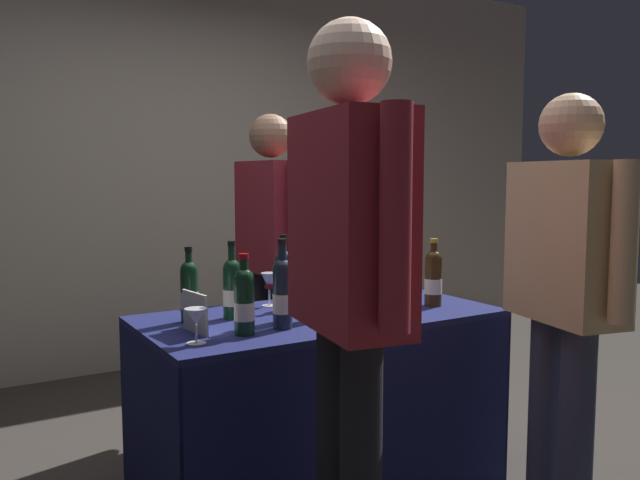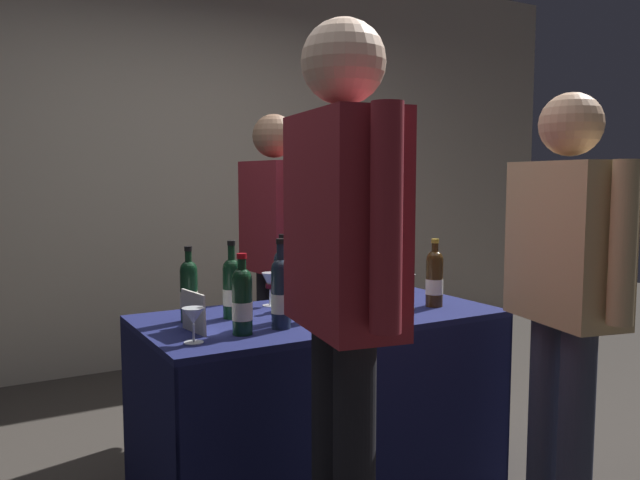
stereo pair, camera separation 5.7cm
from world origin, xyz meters
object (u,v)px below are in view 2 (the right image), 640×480
(display_bottle_0, at_px, (281,292))
(wine_glass_near_vendor, at_px, (193,317))
(flower_vase, at_px, (359,274))
(tasting_table, at_px, (320,368))
(wine_glass_near_taster, at_px, (270,282))
(wine_glass_mid, at_px, (407,284))
(featured_wine_bottle, at_px, (232,287))
(vendor_presenter, at_px, (275,241))
(taster_foreground_right, at_px, (565,276))

(display_bottle_0, bearing_deg, wine_glass_near_vendor, -173.30)
(wine_glass_near_vendor, height_order, flower_vase, flower_vase)
(tasting_table, height_order, wine_glass_near_vendor, wine_glass_near_vendor)
(tasting_table, height_order, wine_glass_near_taster, wine_glass_near_taster)
(display_bottle_0, relative_size, wine_glass_near_vendor, 2.77)
(tasting_table, height_order, wine_glass_mid, wine_glass_mid)
(featured_wine_bottle, height_order, wine_glass_mid, featured_wine_bottle)
(wine_glass_near_taster, bearing_deg, tasting_table, -64.56)
(tasting_table, relative_size, display_bottle_0, 4.35)
(wine_glass_near_taster, bearing_deg, wine_glass_mid, -35.72)
(featured_wine_bottle, xyz_separation_m, flower_vase, (0.63, 0.06, -0.01))
(tasting_table, distance_m, vendor_presenter, 0.89)
(flower_vase, bearing_deg, taster_foreground_right, -71.99)
(wine_glass_mid, relative_size, flower_vase, 0.37)
(vendor_presenter, bearing_deg, featured_wine_bottle, -40.50)
(display_bottle_0, relative_size, vendor_presenter, 0.20)
(tasting_table, height_order, vendor_presenter, vendor_presenter)
(tasting_table, height_order, display_bottle_0, display_bottle_0)
(tasting_table, xyz_separation_m, vendor_presenter, (0.16, 0.75, 0.46))
(display_bottle_0, bearing_deg, taster_foreground_right, -34.73)
(wine_glass_near_vendor, relative_size, wine_glass_near_taster, 0.83)
(featured_wine_bottle, height_order, flower_vase, flower_vase)
(vendor_presenter, xyz_separation_m, taster_foreground_right, (0.41, -1.48, -0.02))
(tasting_table, distance_m, wine_glass_mid, 0.51)
(wine_glass_near_vendor, relative_size, flower_vase, 0.30)
(wine_glass_near_taster, distance_m, vendor_presenter, 0.60)
(display_bottle_0, bearing_deg, vendor_presenter, 65.42)
(featured_wine_bottle, relative_size, taster_foreground_right, 0.19)
(display_bottle_0, distance_m, vendor_presenter, 1.01)
(display_bottle_0, height_order, flower_vase, flower_vase)
(featured_wine_bottle, bearing_deg, tasting_table, -15.05)
(flower_vase, xyz_separation_m, taster_foreground_right, (0.29, -0.88, 0.09))
(wine_glass_near_vendor, bearing_deg, featured_wine_bottle, 48.69)
(flower_vase, bearing_deg, wine_glass_mid, -73.30)
(wine_glass_mid, height_order, wine_glass_near_taster, wine_glass_mid)
(tasting_table, distance_m, taster_foreground_right, 1.03)
(wine_glass_near_vendor, height_order, vendor_presenter, vendor_presenter)
(featured_wine_bottle, distance_m, wine_glass_near_vendor, 0.39)
(tasting_table, relative_size, wine_glass_mid, 9.82)
(featured_wine_bottle, distance_m, flower_vase, 0.64)
(featured_wine_bottle, relative_size, vendor_presenter, 0.19)
(wine_glass_near_vendor, height_order, wine_glass_near_taster, wine_glass_near_taster)
(featured_wine_bottle, xyz_separation_m, vendor_presenter, (0.51, 0.66, 0.10))
(wine_glass_near_vendor, bearing_deg, tasting_table, 18.23)
(tasting_table, relative_size, flower_vase, 3.60)
(display_bottle_0, bearing_deg, wine_glass_near_taster, 70.02)
(featured_wine_bottle, bearing_deg, taster_foreground_right, -41.91)
(wine_glass_near_vendor, distance_m, taster_foreground_right, 1.30)
(featured_wine_bottle, bearing_deg, vendor_presenter, 52.46)
(wine_glass_mid, bearing_deg, wine_glass_near_taster, 144.28)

